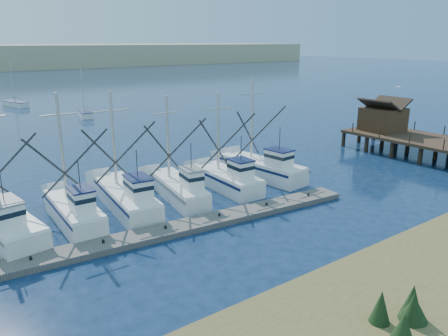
% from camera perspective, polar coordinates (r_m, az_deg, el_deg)
% --- Properties ---
extents(ground, '(500.00, 500.00, 0.00)m').
position_cam_1_polar(ground, '(30.50, 15.08, -7.31)').
color(ground, '#0C1F35').
rests_on(ground, ground).
extents(floating_dock, '(28.77, 4.45, 0.38)m').
position_cam_1_polar(floating_dock, '(28.46, -7.63, -8.20)').
color(floating_dock, '#66615B').
rests_on(floating_dock, ground).
extents(timber_pier, '(7.00, 20.00, 8.00)m').
position_cam_1_polar(timber_pier, '(51.53, 23.20, 4.53)').
color(timber_pier, black).
rests_on(timber_pier, ground).
extents(trawler_fleet, '(28.92, 9.84, 9.07)m').
position_cam_1_polar(trawler_fleet, '(32.42, -12.37, -3.88)').
color(trawler_fleet, white).
rests_on(trawler_fleet, ground).
extents(sailboat_near, '(2.78, 5.75, 8.10)m').
position_cam_1_polar(sailboat_near, '(74.84, -17.67, 6.76)').
color(sailboat_near, white).
rests_on(sailboat_near, ground).
extents(sailboat_far, '(3.60, 6.54, 8.10)m').
position_cam_1_polar(sailboat_far, '(91.43, -25.58, 7.55)').
color(sailboat_far, white).
rests_on(sailboat_far, ground).
extents(flying_gull, '(1.09, 0.20, 0.20)m').
position_cam_1_polar(flying_gull, '(46.29, 21.66, 9.80)').
color(flying_gull, white).
rests_on(flying_gull, ground).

